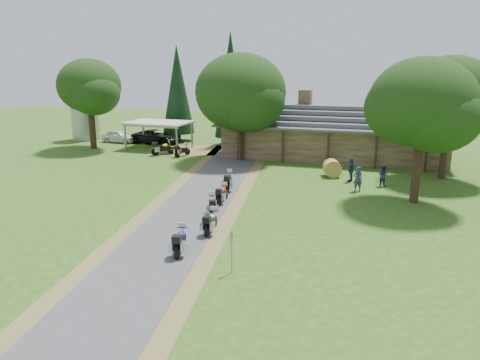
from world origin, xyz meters
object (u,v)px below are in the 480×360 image
(silo, at_px, (85,112))
(motorcycle_carport_a, at_px, (163,148))
(motorcycle_row_d, at_px, (222,193))
(motorcycle_row_a, at_px, (180,240))
(motorcycle_row_c, at_px, (212,205))
(lodge, at_px, (334,131))
(hay_bale, at_px, (332,168))
(motorcycle_row_e, at_px, (229,180))
(car_white_sedan, at_px, (119,135))
(car_dark_suv, at_px, (156,133))
(motorcycle_row_b, at_px, (211,221))
(motorcycle_carport_b, at_px, (182,150))
(carport, at_px, (159,135))

(silo, height_order, motorcycle_carport_a, silo)
(silo, xyz_separation_m, motorcycle_row_d, (23.47, -19.42, -2.59))
(motorcycle_row_a, distance_m, motorcycle_row_d, 8.40)
(silo, bearing_deg, motorcycle_row_c, -42.86)
(lodge, relative_size, motorcycle_row_c, 11.64)
(motorcycle_row_a, height_order, hay_bale, hay_bale)
(motorcycle_row_e, bearing_deg, hay_bale, -58.03)
(motorcycle_row_d, bearing_deg, car_white_sedan, 44.36)
(lodge, relative_size, motorcycle_row_a, 11.29)
(lodge, xyz_separation_m, hay_bale, (0.78, -8.42, -1.77))
(car_dark_suv, bearing_deg, motorcycle_row_b, -141.87)
(motorcycle_row_b, bearing_deg, motorcycle_carport_b, 23.11)
(motorcycle_row_d, xyz_separation_m, motorcycle_row_e, (-0.58, 3.04, 0.07))
(carport, relative_size, motorcycle_row_e, 3.28)
(car_dark_suv, distance_m, motorcycle_row_d, 23.99)
(silo, height_order, motorcycle_row_a, silo)
(motorcycle_row_a, xyz_separation_m, motorcycle_row_b, (0.43, 3.01, -0.02))
(motorcycle_row_d, relative_size, motorcycle_row_e, 0.89)
(carport, bearing_deg, car_white_sedan, 162.37)
(silo, distance_m, motorcycle_row_e, 28.26)
(hay_bale, bearing_deg, motorcycle_row_a, -106.85)
(carport, height_order, motorcycle_row_c, carport)
(lodge, relative_size, motorcycle_row_e, 10.81)
(car_dark_suv, relative_size, motorcycle_row_b, 3.24)
(carport, bearing_deg, hay_bale, -20.09)
(motorcycle_row_e, bearing_deg, motorcycle_carport_b, 27.36)
(carport, bearing_deg, motorcycle_row_c, -54.56)
(motorcycle_row_a, bearing_deg, car_white_sedan, 23.84)
(carport, xyz_separation_m, motorcycle_row_a, (13.36, -24.90, -0.76))
(motorcycle_row_c, distance_m, motorcycle_carport_a, 19.38)
(motorcycle_carport_b, bearing_deg, silo, 86.59)
(hay_bale, bearing_deg, silo, 160.80)
(lodge, relative_size, hay_bale, 15.83)
(motorcycle_carport_b, xyz_separation_m, hay_bale, (14.65, -4.15, 0.04))
(car_white_sedan, distance_m, motorcycle_row_d, 26.34)
(motorcycle_row_d, bearing_deg, motorcycle_row_a, -175.60)
(lodge, relative_size, motorcycle_row_d, 12.14)
(lodge, relative_size, car_dark_suv, 3.57)
(carport, height_order, motorcycle_row_b, carport)
(car_dark_suv, distance_m, motorcycle_carport_a, 6.87)
(motorcycle_carport_a, bearing_deg, motorcycle_row_b, -100.24)
(motorcycle_row_b, distance_m, motorcycle_row_c, 2.92)
(motorcycle_carport_a, distance_m, motorcycle_carport_b, 2.08)
(lodge, xyz_separation_m, motorcycle_row_e, (-5.84, -14.52, -1.77))
(motorcycle_row_b, xyz_separation_m, hay_bale, (4.87, 14.50, 0.04))
(motorcycle_carport_a, relative_size, hay_bale, 1.54)
(motorcycle_carport_a, bearing_deg, motorcycle_row_e, -88.28)
(lodge, bearing_deg, car_white_sedan, 177.47)
(motorcycle_row_c, height_order, motorcycle_row_e, motorcycle_row_e)
(motorcycle_carport_b, distance_m, hay_bale, 15.23)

